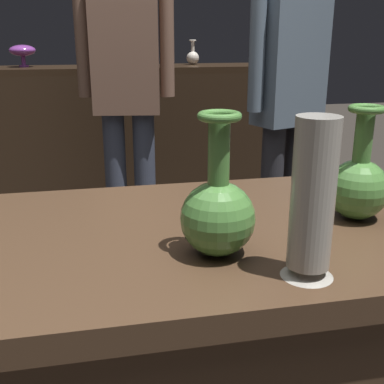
{
  "coord_description": "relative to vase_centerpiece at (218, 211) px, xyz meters",
  "views": [
    {
      "loc": [
        -0.14,
        -0.9,
        1.18
      ],
      "look_at": [
        0.03,
        -0.06,
        0.9
      ],
      "focal_mm": 45.39,
      "sensor_mm": 36.0,
      "label": 1
    }
  ],
  "objects": [
    {
      "name": "shelf_vase_far_right",
      "position": [
        0.97,
        2.39,
        0.21
      ],
      "size": [
        0.11,
        0.11,
        0.18
      ],
      "color": "#E55B1E",
      "rests_on": "back_display_shelf"
    },
    {
      "name": "visitor_near_right",
      "position": [
        0.71,
        1.4,
        0.03
      ],
      "size": [
        0.45,
        0.28,
        1.55
      ],
      "rotation": [
        0.0,
        0.0,
        3.49
      ],
      "color": "#232328",
      "rests_on": "ground_plane"
    },
    {
      "name": "back_display_shelf",
      "position": [
        -0.07,
        2.32,
        -0.39
      ],
      "size": [
        2.6,
        0.4,
        0.99
      ],
      "color": "black",
      "rests_on": "ground_plane"
    },
    {
      "name": "shelf_vase_right",
      "position": [
        0.45,
        2.39,
        0.16
      ],
      "size": [
        0.08,
        0.08,
        0.15
      ],
      "color": "silver",
      "rests_on": "back_display_shelf"
    },
    {
      "name": "shelf_vase_center",
      "position": [
        -0.07,
        2.33,
        0.2
      ],
      "size": [
        0.11,
        0.11,
        0.17
      ],
      "color": "#7A388E",
      "rests_on": "back_display_shelf"
    },
    {
      "name": "vase_tall_behind",
      "position": [
        0.12,
        -0.11,
        0.05
      ],
      "size": [
        0.09,
        0.09,
        0.26
      ],
      "color": "gray",
      "rests_on": "display_plinth"
    },
    {
      "name": "vase_centerpiece",
      "position": [
        0.0,
        0.0,
        0.0
      ],
      "size": [
        0.13,
        0.13,
        0.26
      ],
      "color": "#477A38",
      "rests_on": "display_plinth"
    },
    {
      "name": "visitor_center_back",
      "position": [
        -0.03,
        1.66,
        0.08
      ],
      "size": [
        0.47,
        0.23,
        1.63
      ],
      "rotation": [
        0.0,
        0.0,
        2.99
      ],
      "color": "#333847",
      "rests_on": "ground_plane"
    },
    {
      "name": "vase_left_accent",
      "position": [
        0.34,
        0.11,
        -0.0
      ],
      "size": [
        0.13,
        0.13,
        0.24
      ],
      "color": "#477A38",
      "rests_on": "display_plinth"
    },
    {
      "name": "shelf_vase_left",
      "position": [
        -0.59,
        2.35,
        0.2
      ],
      "size": [
        0.15,
        0.15,
        0.13
      ],
      "color": "#7A388E",
      "rests_on": "back_display_shelf"
    }
  ]
}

